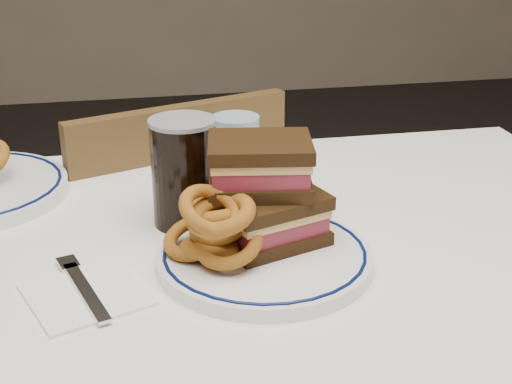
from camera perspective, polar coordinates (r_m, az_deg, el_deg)
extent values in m
cube|color=white|center=(0.84, -5.51, -7.25)|extent=(1.26, 0.86, 0.03)
cylinder|color=#493317|center=(1.46, 15.47, -11.17)|extent=(0.06, 0.06, 0.71)
cube|color=white|center=(1.26, -7.48, -0.86)|extent=(1.26, 0.01, 0.17)
cube|color=#493317|center=(1.49, -8.32, -8.08)|extent=(0.49, 0.49, 0.04)
cylinder|color=#493317|center=(1.78, -5.09, -10.04)|extent=(0.03, 0.03, 0.38)
cylinder|color=#493317|center=(1.69, -15.48, -12.87)|extent=(0.03, 0.03, 0.38)
cube|color=#493317|center=(1.23, -5.74, -2.60)|extent=(0.37, 0.16, 0.42)
cylinder|color=white|center=(0.84, 0.68, -5.28)|extent=(0.25, 0.25, 0.02)
torus|color=#091345|center=(0.84, 0.69, -4.77)|extent=(0.24, 0.24, 0.00)
cube|color=black|center=(0.86, 1.16, -3.46)|extent=(0.14, 0.13, 0.02)
cube|color=maroon|center=(0.85, 1.17, -2.37)|extent=(0.13, 0.12, 0.02)
cube|color=#E3B365|center=(0.84, 1.18, -1.45)|extent=(0.14, 0.12, 0.01)
cube|color=black|center=(0.84, 1.19, -0.64)|extent=(0.14, 0.13, 0.02)
cube|color=black|center=(0.84, 0.31, 0.70)|extent=(0.13, 0.11, 0.02)
cube|color=maroon|center=(0.84, 0.32, 1.84)|extent=(0.12, 0.10, 0.02)
cube|color=#E3B365|center=(0.83, 0.32, 2.81)|extent=(0.13, 0.11, 0.01)
cube|color=black|center=(0.83, 0.32, 3.65)|extent=(0.13, 0.11, 0.02)
torus|color=brown|center=(0.82, -3.65, -4.48)|extent=(0.07, 0.07, 0.04)
torus|color=brown|center=(0.83, -4.86, -3.63)|extent=(0.08, 0.08, 0.05)
torus|color=brown|center=(0.80, -2.24, -4.02)|extent=(0.09, 0.08, 0.06)
torus|color=brown|center=(0.82, -2.93, -2.76)|extent=(0.08, 0.07, 0.04)
torus|color=brown|center=(0.82, -2.87, -1.79)|extent=(0.08, 0.08, 0.05)
torus|color=brown|center=(0.82, -3.23, -1.26)|extent=(0.08, 0.07, 0.05)
torus|color=brown|center=(0.79, -2.82, -1.80)|extent=(0.08, 0.08, 0.04)
torus|color=brown|center=(0.78, -3.59, -1.46)|extent=(0.09, 0.08, 0.07)
cylinder|color=silver|center=(0.91, -2.92, -1.18)|extent=(0.06, 0.06, 0.03)
cylinder|color=#8D020B|center=(0.91, -2.94, -0.52)|extent=(0.05, 0.05, 0.01)
cylinder|color=black|center=(0.92, -5.77, 1.50)|extent=(0.08, 0.08, 0.14)
cylinder|color=gray|center=(0.90, -5.95, 5.64)|extent=(0.09, 0.09, 0.01)
torus|color=gray|center=(0.92, -2.78, 1.92)|extent=(0.07, 0.02, 0.07)
cylinder|color=#9BB7C8|center=(1.04, -1.61, 3.19)|extent=(0.07, 0.07, 0.11)
cube|color=white|center=(0.80, -13.41, -7.99)|extent=(0.15, 0.15, 0.00)
cube|color=silver|center=(0.80, -13.44, -7.75)|extent=(0.05, 0.13, 0.00)
cube|color=silver|center=(0.86, -14.79, -5.52)|extent=(0.03, 0.04, 0.00)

